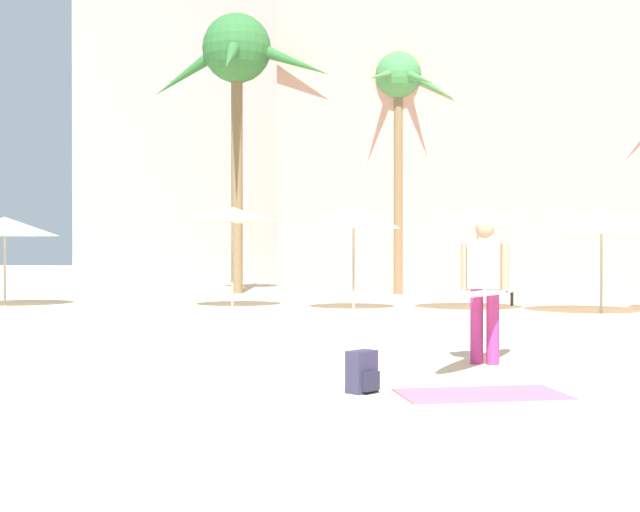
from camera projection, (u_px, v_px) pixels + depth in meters
ground at (106, 446)px, 6.24m from camera, size 120.00×120.00×0.00m
hotel_pink at (557, 39)px, 31.54m from camera, size 18.79×11.59×18.25m
palm_tree_far_left at (237, 60)px, 27.02m from camera, size 6.10×6.21×8.82m
palm_tree_left at (399, 92)px, 26.65m from camera, size 3.72×3.75×7.54m
cafe_umbrella_0 at (601, 221)px, 18.83m from camera, size 2.79×2.79×2.30m
cafe_umbrella_1 at (5, 226)px, 21.22m from camera, size 2.61×2.61×2.21m
cafe_umbrella_2 at (232, 215)px, 20.68m from camera, size 2.22×2.22×2.43m
cafe_umbrella_5 at (478, 218)px, 19.81m from camera, size 2.67×2.67×2.35m
cafe_umbrella_7 at (354, 217)px, 19.89m from camera, size 2.17×2.17×2.41m
beach_towel at (482, 394)px, 8.42m from camera, size 1.79×1.27×0.01m
backpack at (363, 372)px, 8.54m from camera, size 0.34×0.35×0.42m
person_near_left at (485, 288)px, 10.52m from camera, size 1.34×2.77×1.81m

